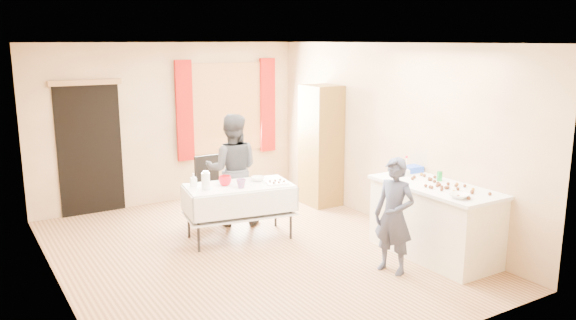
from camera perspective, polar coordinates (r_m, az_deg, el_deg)
floor at (r=7.25m, az=-3.85°, el=-9.34°), size 4.50×5.50×0.02m
ceiling at (r=6.75m, az=-4.17°, el=11.85°), size 4.50×5.50×0.02m
wall_back at (r=9.38m, az=-11.88°, el=3.66°), size 4.50×0.02×2.60m
wall_front at (r=4.68m, az=11.94°, el=-4.77°), size 4.50×0.02×2.60m
wall_left at (r=6.19m, az=-22.87°, el=-1.34°), size 0.02×5.50×2.60m
wall_right at (r=8.16m, az=10.21°, el=2.48°), size 0.02×5.50×2.60m
window_frame at (r=9.70m, az=-6.26°, el=5.30°), size 1.32×0.06×1.52m
window_pane at (r=9.68m, az=-6.23°, el=5.30°), size 1.20×0.02×1.40m
curtain_left at (r=9.34m, az=-10.47°, el=4.92°), size 0.28×0.06×1.65m
curtain_right at (r=10.01m, az=-2.09°, el=5.58°), size 0.28×0.06×1.65m
doorway at (r=9.05m, az=-19.48°, el=0.99°), size 0.95×0.04×2.00m
door_lintel at (r=8.89m, az=-19.90°, el=7.42°), size 1.05×0.06×0.08m
cabinet at (r=9.06m, az=3.36°, el=1.48°), size 0.50×0.60×1.94m
counter at (r=7.20m, az=14.65°, el=-5.97°), size 0.79×1.66×0.91m
party_table at (r=7.58m, az=-4.97°, el=-4.74°), size 1.52×0.95×0.75m
chair at (r=8.51m, az=-7.72°, el=-4.07°), size 0.40×0.40×0.94m
girl at (r=6.54m, az=10.73°, el=-5.60°), size 0.68×0.62×1.35m
woman at (r=8.12m, az=-5.68°, el=-0.97°), size 1.31×1.28×1.62m
soda_can at (r=7.26m, az=15.15°, el=-1.59°), size 0.07×0.07×0.12m
mixing_bowl at (r=6.54m, az=17.01°, el=-3.51°), size 0.31×0.31×0.05m
foam_block at (r=7.42m, az=11.61°, el=-1.28°), size 0.17×0.14×0.08m
blue_basket at (r=7.65m, az=12.32°, el=-0.92°), size 0.32×0.23×0.08m
pitcher at (r=7.28m, az=-8.36°, el=-2.16°), size 0.13×0.13×0.22m
cup_red at (r=7.46m, az=-6.41°, el=-2.10°), size 0.19×0.19×0.13m
cup_rainbow at (r=7.32m, az=-4.78°, el=-2.41°), size 0.19×0.19×0.12m
small_bowl at (r=7.67m, az=-3.10°, el=-1.92°), size 0.19×0.19×0.06m
pastry_tray at (r=7.52m, az=-1.12°, el=-2.36°), size 0.32×0.26×0.02m
bottle at (r=7.48m, az=-9.59°, el=-1.99°), size 0.10×0.10×0.17m
cake_balls at (r=6.99m, az=15.47°, el=-2.48°), size 0.53×1.14×0.04m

